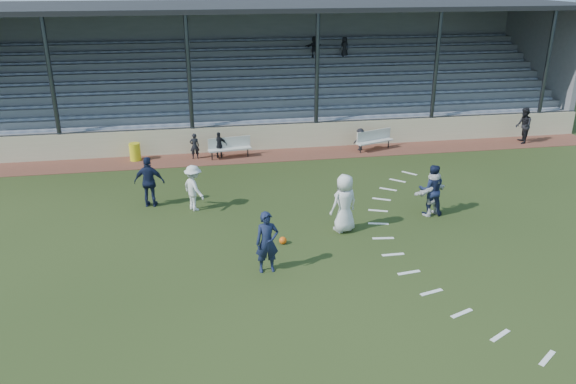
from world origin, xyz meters
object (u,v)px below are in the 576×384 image
Objects in this scene: bench_left at (230,146)px; official at (523,126)px; player_white_lead at (344,203)px; football at (283,240)px; bench_right at (374,138)px; player_navy_lead at (267,242)px; trash_bin at (135,152)px.

bench_left is 1.14× the size of official.
football is at bearing -5.26° from player_white_lead.
football is 16.49m from official.
player_navy_lead is at bearing -141.69° from bench_right.
bench_right is at bearing -74.16° from official.
football is (-6.04, -9.24, -0.46)m from bench_right.
official reaches higher than bench_left.
official is at bearing -165.29° from player_white_lead.
trash_bin is at bearing 158.74° from bench_right.
bench_right is (7.01, 0.04, 0.00)m from bench_left.
trash_bin is 11.63m from player_white_lead.
football is 0.12× the size of player_white_lead.
player_navy_lead is at bearing -36.34° from official.
bench_left is at bearing 96.07° from football.
bench_right is 7.73m from official.
bench_left is 1.02× the size of player_white_lead.
bench_left is 1.01× the size of bench_right.
bench_left is 9.15m from player_white_lead.
official is (13.76, 9.06, 0.80)m from football.
bench_left is 4.33m from trash_bin.
player_white_lead is 1.08× the size of player_navy_lead.
trash_bin is at bearing -74.18° from official.
bench_left is at bearing -4.33° from trash_bin.
bench_right is 8.41× the size of football.
bench_left is 7.01m from bench_right.
official is at bearing 33.10° from player_navy_lead.
player_navy_lead reaches higher than trash_bin.
football is at bearing -39.40° from official.
official is (7.72, -0.19, 0.33)m from bench_right.
official is at bearing -9.58° from bench_left.
official reaches higher than football.
bench_left is at bearing -91.20° from player_white_lead.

